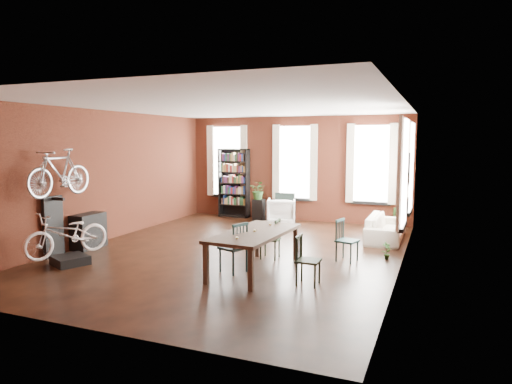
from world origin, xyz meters
The scene contains 19 objects.
room centered at (0.25, 0.62, 2.14)m, with size 9.00×9.04×3.22m.
dining_table centered at (0.98, -1.23, 0.38)m, with size 1.02×2.25×0.77m, color #49372B.
dining_chair_a centered at (0.61, -1.40, 0.47)m, with size 0.44×0.44×0.94m, color #1A393A.
dining_chair_b centered at (0.90, -0.20, 0.42)m, with size 0.38×0.38×0.83m, color #1D2E1B.
dining_chair_c centered at (2.12, -1.61, 0.42)m, with size 0.39×0.39×0.85m, color black.
dining_chair_d centered at (2.44, 0.17, 0.43)m, with size 0.40×0.40×0.86m, color #1B3B3C.
bookshelf centered at (-2.00, 4.30, 1.10)m, with size 1.00×0.32×2.20m, color black.
white_armchair centered at (-0.17, 3.68, 0.42)m, with size 0.81×0.76×0.84m, color white.
cream_sofa centered at (2.95, 2.60, 0.41)m, with size 2.08×0.61×0.81m, color beige.
striped_rug centered at (-0.09, 1.34, 0.01)m, with size 0.88×1.40×0.01m, color black.
bike_trainer centered at (-2.62, -2.16, 0.09)m, with size 0.61×0.61×0.18m, color black.
bike_wall_rack centered at (-3.40, -1.80, 0.65)m, with size 0.16×0.60×1.30m, color black.
console_table centered at (-3.28, -0.90, 0.40)m, with size 0.40×0.80×0.80m, color black.
plant_stand centered at (-0.98, 3.89, 0.33)m, with size 0.33×0.33×0.67m, color black.
plant_by_sofa centered at (3.05, 4.14, 0.14)m, with size 0.36×0.65×0.29m, color #285321.
plant_small centered at (3.19, 0.63, 0.07)m, with size 0.19×0.37×0.13m, color #316227.
bicycle_floor centered at (-2.65, -2.17, 1.02)m, with size 0.59×0.89×1.69m, color silver.
bicycle_hung centered at (-3.15, -1.80, 2.13)m, with size 0.47×1.00×1.66m, color #A5A8AD.
plant_on_stand centered at (-0.97, 3.86, 0.89)m, with size 0.51×0.57×0.44m, color #284F1F.
Camera 1 is at (4.14, -8.99, 2.46)m, focal length 32.00 mm.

